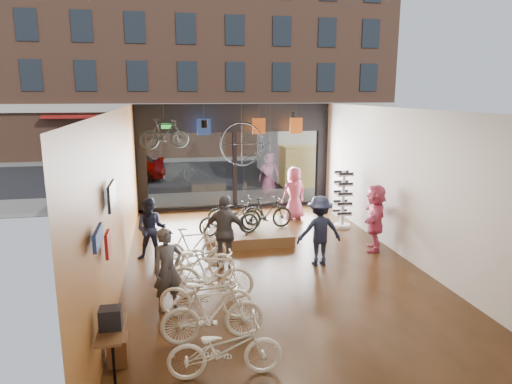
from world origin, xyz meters
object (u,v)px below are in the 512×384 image
object	(u,v)px
floor_bike_5	(193,247)
customer_4	(294,193)
customer_0	(168,270)
street_car	(117,166)
floor_bike_3	(211,274)
sunglasses_rack	(343,199)
floor_bike_2	(206,294)
hung_bike	(164,134)
customer_2	(225,232)
display_bike_left	(229,219)
customer_3	(319,231)
floor_bike_4	(196,260)
display_bike_right	(235,212)
display_bike_mid	(267,213)
customer_1	(151,229)
penny_farthing	(251,145)
floor_bike_0	(225,348)
customer_5	(375,217)
box_truck	(294,152)
floor_bike_1	(213,312)
display_platform	(247,235)

from	to	relation	value
floor_bike_5	customer_4	size ratio (longest dim) A/B	0.93
customer_0	street_car	bearing A→B (deg)	76.14
floor_bike_3	sunglasses_rack	size ratio (longest dim) A/B	0.98
floor_bike_2	hung_bike	xyz separation A→B (m)	(-0.67, 6.58, 2.46)
customer_2	sunglasses_rack	bearing A→B (deg)	-122.68
customer_2	customer_4	size ratio (longest dim) A/B	1.04
floor_bike_5	display_bike_left	distance (m)	1.80
floor_bike_2	customer_2	bearing A→B (deg)	-1.80
customer_2	customer_3	distance (m)	2.31
customer_3	floor_bike_2	bearing A→B (deg)	36.86
floor_bike_2	floor_bike_4	distance (m)	1.88
display_bike_right	hung_bike	distance (m)	3.35
display_bike_right	customer_2	xyz separation A→B (m)	(-0.62, -2.61, 0.19)
floor_bike_3	display_bike_mid	bearing A→B (deg)	-14.41
display_bike_left	sunglasses_rack	bearing A→B (deg)	-80.17
floor_bike_4	display_bike_right	distance (m)	3.39
floor_bike_2	display_bike_mid	bearing A→B (deg)	-11.53
floor_bike_5	floor_bike_4	bearing A→B (deg)	177.18
display_bike_right	customer_1	size ratio (longest dim) A/B	1.03
floor_bike_5	penny_farthing	distance (m)	4.92
customer_1	hung_bike	bearing A→B (deg)	91.02
floor_bike_0	customer_5	size ratio (longest dim) A/B	0.95
penny_farthing	customer_3	bearing A→B (deg)	-78.34
floor_bike_3	street_car	bearing A→B (deg)	27.15
floor_bike_2	penny_farthing	bearing A→B (deg)	-3.26
customer_4	penny_farthing	world-z (taller)	penny_farthing
floor_bike_4	display_bike_mid	bearing A→B (deg)	-39.29
street_car	customer_3	size ratio (longest dim) A/B	2.61
floor_bike_2	display_bike_left	bearing A→B (deg)	0.58
street_car	customer_0	bearing A→B (deg)	9.44
customer_2	sunglasses_rack	world-z (taller)	customer_2
floor_bike_0	sunglasses_rack	size ratio (longest dim) A/B	0.95
sunglasses_rack	box_truck	bearing A→B (deg)	91.50
box_truck	display_bike_left	bearing A→B (deg)	-115.68
floor_bike_0	floor_bike_4	bearing A→B (deg)	4.82
floor_bike_1	display_platform	distance (m)	5.57
display_bike_left	customer_0	bearing A→B (deg)	149.42
street_car	display_bike_left	size ratio (longest dim) A/B	2.68
floor_bike_2	display_bike_left	size ratio (longest dim) A/B	1.05
display_bike_mid	penny_farthing	world-z (taller)	penny_farthing
display_platform	sunglasses_rack	distance (m)	3.35
floor_bike_4	display_platform	bearing A→B (deg)	-30.84
customer_5	customer_2	bearing A→B (deg)	-55.94
street_car	customer_2	size ratio (longest dim) A/B	2.47
customer_3	hung_bike	world-z (taller)	hung_bike
penny_farthing	display_bike_mid	bearing A→B (deg)	-88.23
customer_2	customer_3	world-z (taller)	customer_2
floor_bike_2	display_bike_mid	world-z (taller)	display_bike_mid
floor_bike_1	display_bike_right	bearing A→B (deg)	-14.55
display_platform	customer_2	bearing A→B (deg)	-112.74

